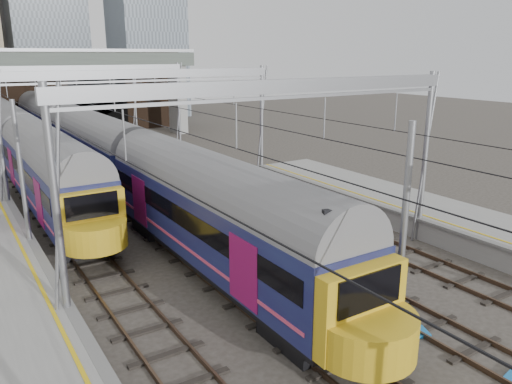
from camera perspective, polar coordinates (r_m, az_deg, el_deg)
ground at (r=15.56m, az=21.21°, el=-19.81°), size 160.00×160.00×0.00m
tracks at (r=26.05m, az=-6.11°, el=-4.13°), size 14.40×80.00×0.22m
overhead_line at (r=30.59m, az=-12.03°, el=11.11°), size 16.80×80.00×8.00m
retaining_wall at (r=60.39m, az=-21.15°, el=10.29°), size 28.00×2.75×9.00m
overbridge at (r=54.16m, az=-21.60°, el=12.89°), size 28.00×3.00×9.25m
train_main at (r=43.55m, az=-20.69°, el=6.37°), size 2.93×67.80×5.00m
train_second at (r=45.53m, az=-26.33°, el=6.07°), size 2.88×49.86×4.92m
signal_near_left at (r=13.68m, az=7.76°, el=-9.08°), size 0.38×0.47×4.87m
equip_cover_b at (r=24.60m, az=3.00°, el=-5.19°), size 1.00×0.87×0.10m
equip_cover_c at (r=17.48m, az=17.59°, el=-15.05°), size 1.06×0.92×0.10m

